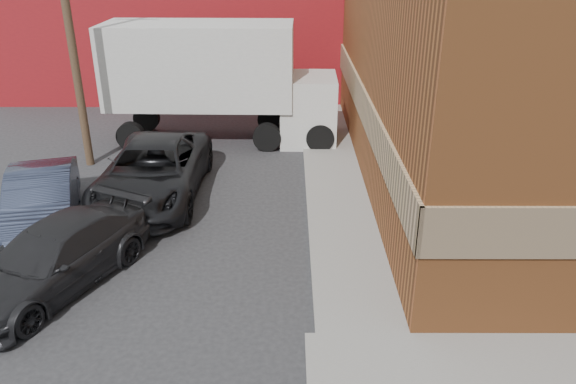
% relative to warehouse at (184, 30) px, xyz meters
% --- Properties ---
extents(ground, '(90.00, 90.00, 0.00)m').
position_rel_warehouse_xyz_m(ground, '(6.00, -20.00, -2.81)').
color(ground, '#28282B').
rests_on(ground, ground).
extents(sidewalk_west, '(1.80, 18.00, 0.12)m').
position_rel_warehouse_xyz_m(sidewalk_west, '(6.60, -11.00, -2.75)').
color(sidewalk_west, gray).
rests_on(sidewalk_west, ground).
extents(warehouse, '(16.30, 8.30, 5.60)m').
position_rel_warehouse_xyz_m(warehouse, '(0.00, 0.00, 0.00)').
color(warehouse, maroon).
rests_on(warehouse, ground).
extents(utility_pole, '(2.00, 0.26, 9.00)m').
position_rel_warehouse_xyz_m(utility_pole, '(-1.50, -11.00, 1.93)').
color(utility_pole, '#503728').
rests_on(utility_pole, ground).
extents(sedan, '(2.87, 4.88, 1.52)m').
position_rel_warehouse_xyz_m(sedan, '(-1.21, -15.47, -2.05)').
color(sedan, '#2B3248').
rests_on(sedan, ground).
extents(suv_a, '(2.81, 5.93, 1.64)m').
position_rel_warehouse_xyz_m(suv_a, '(1.28, -13.61, -1.99)').
color(suv_a, black).
rests_on(suv_a, ground).
extents(suv_b, '(3.83, 5.17, 1.39)m').
position_rel_warehouse_xyz_m(suv_b, '(0.14, -18.21, -2.12)').
color(suv_b, black).
rests_on(suv_b, ground).
extents(box_truck, '(8.70, 2.83, 4.27)m').
position_rel_warehouse_xyz_m(box_truck, '(2.83, -8.50, -0.35)').
color(box_truck, silver).
rests_on(box_truck, ground).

